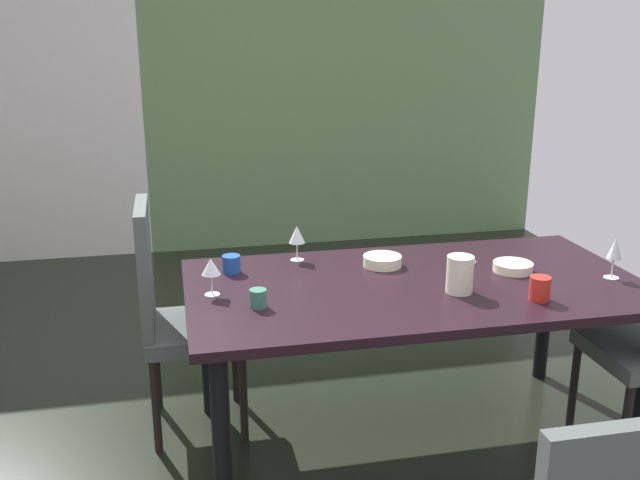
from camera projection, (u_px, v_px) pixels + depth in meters
name	position (u px, v px, depth m)	size (l,w,h in m)	color
ground_plane	(284.00, 438.00, 3.26)	(5.44, 6.05, 0.02)	black
garden_window_panel	(349.00, 88.00, 5.87)	(3.34, 0.10, 2.60)	#618555
dining_table	(414.00, 298.00, 3.06)	(1.94, 1.02, 0.75)	black
chair_left_far	(174.00, 309.00, 3.17)	(0.45, 0.44, 1.08)	#4B5351
wine_glass_center	(615.00, 250.00, 3.05)	(0.07, 0.07, 0.18)	silver
wine_glass_rear	(297.00, 235.00, 3.28)	(0.08, 0.08, 0.17)	silver
wine_glass_south	(211.00, 268.00, 2.86)	(0.08, 0.08, 0.16)	silver
serving_bowl_front	(513.00, 267.00, 3.17)	(0.18, 0.18, 0.04)	white
serving_bowl_west	(382.00, 261.00, 3.24)	(0.18, 0.18, 0.05)	#EAF0C6
cup_left	(258.00, 298.00, 2.76)	(0.07, 0.07, 0.07)	#38765F
cup_near_shelf	(540.00, 289.00, 2.83)	(0.08, 0.08, 0.10)	red
cup_corner	(231.00, 264.00, 3.15)	(0.08, 0.08, 0.08)	#1E4E9E
pitcher_right	(460.00, 274.00, 2.90)	(0.12, 0.11, 0.16)	silver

